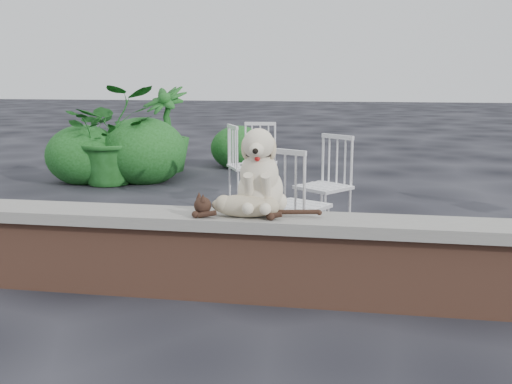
% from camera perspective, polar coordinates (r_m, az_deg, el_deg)
% --- Properties ---
extents(ground, '(60.00, 60.00, 0.00)m').
position_cam_1_polar(ground, '(4.15, 5.08, -10.25)').
color(ground, black).
rests_on(ground, ground).
extents(brick_wall, '(6.00, 0.30, 0.50)m').
position_cam_1_polar(brick_wall, '(4.06, 5.14, -6.97)').
color(brick_wall, brown).
rests_on(brick_wall, ground).
extents(capstone, '(6.20, 0.40, 0.08)m').
position_cam_1_polar(capstone, '(3.98, 5.21, -3.00)').
color(capstone, slate).
rests_on(capstone, brick_wall).
extents(dog, '(0.42, 0.53, 0.60)m').
position_cam_1_polar(dog, '(4.04, 0.44, 2.17)').
color(dog, beige).
rests_on(dog, capstone).
extents(cat, '(1.01, 0.29, 0.17)m').
position_cam_1_polar(cat, '(3.95, -1.07, -1.20)').
color(cat, tan).
rests_on(cat, capstone).
extents(chair_a, '(0.61, 0.61, 0.94)m').
position_cam_1_polar(chair_a, '(7.15, 0.29, 2.81)').
color(chair_a, white).
rests_on(chair_a, ground).
extents(chair_b, '(0.79, 0.79, 0.94)m').
position_cam_1_polar(chair_b, '(5.74, 6.45, 0.64)').
color(chair_b, white).
rests_on(chair_b, ground).
extents(chair_c, '(0.75, 0.75, 0.94)m').
position_cam_1_polar(chair_c, '(4.89, 3.99, -1.16)').
color(chair_c, white).
rests_on(chair_c, ground).
extents(chair_e, '(0.76, 0.76, 0.94)m').
position_cam_1_polar(chair_e, '(6.96, -0.71, 2.58)').
color(chair_e, white).
rests_on(chair_e, ground).
extents(potted_plant_a, '(1.62, 1.58, 1.37)m').
position_cam_1_polar(potted_plant_a, '(8.53, -13.64, 5.31)').
color(potted_plant_a, '#154513').
rests_on(potted_plant_a, ground).
extents(potted_plant_b, '(0.98, 0.98, 1.32)m').
position_cam_1_polar(potted_plant_b, '(9.49, -8.64, 5.93)').
color(potted_plant_b, '#154513').
rests_on(potted_plant_b, ground).
extents(shrubbery, '(2.87, 2.64, 0.97)m').
position_cam_1_polar(shrubbery, '(8.86, -10.48, 3.77)').
color(shrubbery, '#154513').
rests_on(shrubbery, ground).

